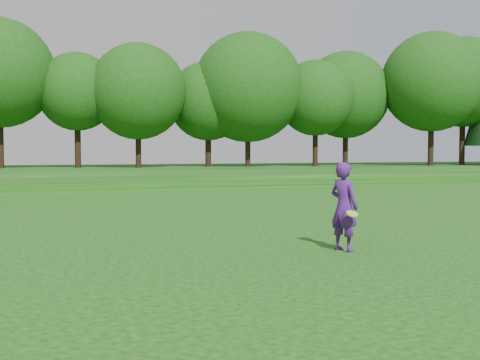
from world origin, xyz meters
name	(u,v)px	position (x,y,z in m)	size (l,w,h in m)	color
ground	(191,267)	(0.00, 0.00, 0.00)	(140.00, 140.00, 0.00)	#0C400D
berm	(84,174)	(0.00, 34.00, 0.30)	(130.00, 30.00, 0.60)	#0C400D
walking_path	(100,191)	(0.00, 20.00, 0.02)	(130.00, 1.60, 0.04)	gray
treeline	(80,72)	(0.00, 38.00, 8.10)	(104.00, 7.00, 15.00)	#183E0E
woman	(344,207)	(3.43, 0.68, 0.93)	(0.67, 0.95, 1.86)	#4C1A79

